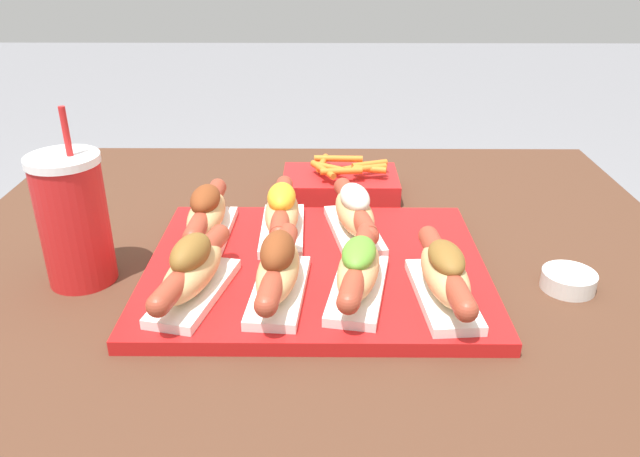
{
  "coord_description": "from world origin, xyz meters",
  "views": [
    {
      "loc": [
        0.01,
        -0.81,
        1.1
      ],
      "look_at": [
        0.0,
        -0.06,
        0.74
      ],
      "focal_mm": 35.0,
      "sensor_mm": 36.0,
      "label": 1
    }
  ],
  "objects_px": {
    "hot_dog_3": "(445,274)",
    "sauce_bowl": "(569,280)",
    "hot_dog_1": "(278,269)",
    "hot_dog_5": "(282,211)",
    "hot_dog_6": "(355,214)",
    "drink_cup": "(74,220)",
    "hot_dog_2": "(359,269)",
    "fries_basket": "(341,183)",
    "hot_dog_0": "(192,271)",
    "hot_dog_4": "(207,214)",
    "serving_tray": "(320,268)"
  },
  "relations": [
    {
      "from": "serving_tray",
      "to": "hot_dog_3",
      "type": "height_order",
      "value": "hot_dog_3"
    },
    {
      "from": "hot_dog_0",
      "to": "drink_cup",
      "type": "bearing_deg",
      "value": 156.65
    },
    {
      "from": "hot_dog_0",
      "to": "fries_basket",
      "type": "xyz_separation_m",
      "value": [
        0.18,
        0.37,
        -0.03
      ]
    },
    {
      "from": "hot_dog_3",
      "to": "hot_dog_5",
      "type": "distance_m",
      "value": 0.27
    },
    {
      "from": "hot_dog_6",
      "to": "fries_basket",
      "type": "height_order",
      "value": "hot_dog_6"
    },
    {
      "from": "sauce_bowl",
      "to": "drink_cup",
      "type": "xyz_separation_m",
      "value": [
        -0.63,
        0.02,
        0.07
      ]
    },
    {
      "from": "hot_dog_6",
      "to": "sauce_bowl",
      "type": "bearing_deg",
      "value": -23.14
    },
    {
      "from": "hot_dog_3",
      "to": "fries_basket",
      "type": "relative_size",
      "value": 1.01
    },
    {
      "from": "hot_dog_4",
      "to": "sauce_bowl",
      "type": "bearing_deg",
      "value": -12.99
    },
    {
      "from": "hot_dog_0",
      "to": "hot_dog_1",
      "type": "relative_size",
      "value": 0.98
    },
    {
      "from": "hot_dog_6",
      "to": "drink_cup",
      "type": "distance_m",
      "value": 0.37
    },
    {
      "from": "serving_tray",
      "to": "drink_cup",
      "type": "bearing_deg",
      "value": -176.99
    },
    {
      "from": "hot_dog_1",
      "to": "hot_dog_5",
      "type": "relative_size",
      "value": 1.0
    },
    {
      "from": "hot_dog_2",
      "to": "hot_dog_4",
      "type": "distance_m",
      "value": 0.26
    },
    {
      "from": "hot_dog_2",
      "to": "hot_dog_1",
      "type": "bearing_deg",
      "value": -176.94
    },
    {
      "from": "hot_dog_2",
      "to": "fries_basket",
      "type": "height_order",
      "value": "hot_dog_2"
    },
    {
      "from": "hot_dog_4",
      "to": "sauce_bowl",
      "type": "relative_size",
      "value": 2.94
    },
    {
      "from": "hot_dog_1",
      "to": "hot_dog_4",
      "type": "relative_size",
      "value": 1.0
    },
    {
      "from": "hot_dog_6",
      "to": "drink_cup",
      "type": "xyz_separation_m",
      "value": [
        -0.36,
        -0.1,
        0.03
      ]
    },
    {
      "from": "hot_dog_0",
      "to": "hot_dog_5",
      "type": "bearing_deg",
      "value": 61.4
    },
    {
      "from": "hot_dog_3",
      "to": "fries_basket",
      "type": "distance_m",
      "value": 0.39
    },
    {
      "from": "hot_dog_3",
      "to": "hot_dog_4",
      "type": "height_order",
      "value": "hot_dog_4"
    },
    {
      "from": "hot_dog_4",
      "to": "hot_dog_5",
      "type": "relative_size",
      "value": 1.0
    },
    {
      "from": "hot_dog_0",
      "to": "drink_cup",
      "type": "distance_m",
      "value": 0.18
    },
    {
      "from": "hot_dog_4",
      "to": "hot_dog_6",
      "type": "relative_size",
      "value": 1.01
    },
    {
      "from": "hot_dog_1",
      "to": "hot_dog_5",
      "type": "bearing_deg",
      "value": 92.06
    },
    {
      "from": "hot_dog_1",
      "to": "hot_dog_2",
      "type": "height_order",
      "value": "hot_dog_1"
    },
    {
      "from": "hot_dog_0",
      "to": "hot_dog_3",
      "type": "height_order",
      "value": "hot_dog_0"
    },
    {
      "from": "hot_dog_1",
      "to": "hot_dog_0",
      "type": "bearing_deg",
      "value": -178.38
    },
    {
      "from": "hot_dog_0",
      "to": "sauce_bowl",
      "type": "bearing_deg",
      "value": 6.23
    },
    {
      "from": "hot_dog_0",
      "to": "fries_basket",
      "type": "height_order",
      "value": "hot_dog_0"
    },
    {
      "from": "hot_dog_1",
      "to": "hot_dog_2",
      "type": "xyz_separation_m",
      "value": [
        0.1,
        0.01,
        -0.0
      ]
    },
    {
      "from": "hot_dog_1",
      "to": "hot_dog_2",
      "type": "bearing_deg",
      "value": 3.06
    },
    {
      "from": "sauce_bowl",
      "to": "drink_cup",
      "type": "bearing_deg",
      "value": 178.35
    },
    {
      "from": "serving_tray",
      "to": "fries_basket",
      "type": "relative_size",
      "value": 2.25
    },
    {
      "from": "hot_dog_3",
      "to": "serving_tray",
      "type": "bearing_deg",
      "value": 148.58
    },
    {
      "from": "hot_dog_3",
      "to": "hot_dog_5",
      "type": "xyz_separation_m",
      "value": [
        -0.2,
        0.18,
        0.0
      ]
    },
    {
      "from": "hot_dog_3",
      "to": "sauce_bowl",
      "type": "xyz_separation_m",
      "value": [
        0.17,
        0.06,
        -0.04
      ]
    },
    {
      "from": "hot_dog_3",
      "to": "hot_dog_6",
      "type": "height_order",
      "value": "hot_dog_6"
    },
    {
      "from": "hot_dog_1",
      "to": "hot_dog_2",
      "type": "distance_m",
      "value": 0.1
    },
    {
      "from": "hot_dog_3",
      "to": "fries_basket",
      "type": "height_order",
      "value": "hot_dog_3"
    },
    {
      "from": "hot_dog_1",
      "to": "sauce_bowl",
      "type": "distance_m",
      "value": 0.37
    },
    {
      "from": "hot_dog_2",
      "to": "hot_dog_0",
      "type": "bearing_deg",
      "value": -177.68
    },
    {
      "from": "hot_dog_1",
      "to": "hot_dog_6",
      "type": "bearing_deg",
      "value": 59.26
    },
    {
      "from": "hot_dog_0",
      "to": "fries_basket",
      "type": "distance_m",
      "value": 0.41
    },
    {
      "from": "fries_basket",
      "to": "sauce_bowl",
      "type": "bearing_deg",
      "value": -47.93
    },
    {
      "from": "serving_tray",
      "to": "fries_basket",
      "type": "xyz_separation_m",
      "value": [
        0.03,
        0.28,
        0.01
      ]
    },
    {
      "from": "hot_dog_6",
      "to": "hot_dog_0",
      "type": "bearing_deg",
      "value": -140.01
    },
    {
      "from": "hot_dog_3",
      "to": "fries_basket",
      "type": "bearing_deg",
      "value": 107.03
    },
    {
      "from": "serving_tray",
      "to": "hot_dog_1",
      "type": "distance_m",
      "value": 0.11
    }
  ]
}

